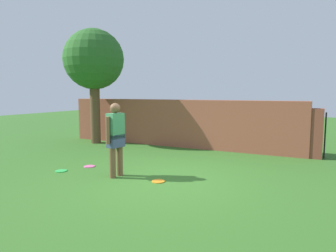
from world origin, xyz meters
name	(u,v)px	position (x,y,z in m)	size (l,w,h in m)	color
ground_plane	(163,180)	(0.00, 0.00, 0.00)	(40.00, 40.00, 0.00)	#336623
brick_wall	(176,123)	(-1.50, 3.89, 0.80)	(8.40, 0.50, 1.60)	brown
tree	(94,61)	(-4.42, 3.12, 2.98)	(2.15, 2.15, 4.11)	brown
person	(116,136)	(-1.05, -0.21, 0.90)	(0.27, 0.53, 1.62)	brown
frisbee_pink	(89,166)	(-2.19, 0.21, 0.01)	(0.27, 0.27, 0.02)	pink
frisbee_green	(61,171)	(-2.48, -0.43, 0.01)	(0.27, 0.27, 0.02)	green
frisbee_orange	(158,181)	(-0.04, -0.14, 0.01)	(0.27, 0.27, 0.02)	orange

